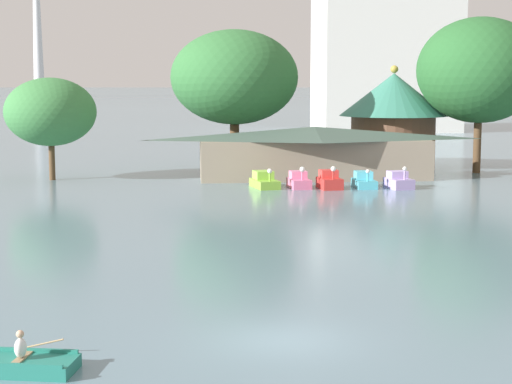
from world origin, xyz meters
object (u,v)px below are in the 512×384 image
at_px(green_roof_pavilion, 393,115).
at_px(shoreline_tree_mid, 234,77).
at_px(pedal_boat_pink, 299,181).
at_px(background_building_block, 384,60).
at_px(pedal_boat_lime, 264,181).
at_px(shoreline_tree_tall_left, 50,112).
at_px(rowboat_with_rower, 12,364).
at_px(boathouse, 314,152).
at_px(pedal_boat_lavender, 399,181).
at_px(pedal_boat_red, 329,181).
at_px(shoreline_tree_right, 480,70).
at_px(pedal_boat_cyan, 364,181).

distance_m(green_roof_pavilion, shoreline_tree_mid, 15.03).
bearing_deg(pedal_boat_pink, background_building_block, 155.42).
xyz_separation_m(pedal_boat_lime, shoreline_tree_mid, (-1.57, 10.85, 7.66)).
bearing_deg(shoreline_tree_tall_left, rowboat_with_rower, -82.65).
height_order(pedal_boat_lime, boathouse, boathouse).
distance_m(pedal_boat_lavender, shoreline_tree_tall_left, 27.73).
bearing_deg(pedal_boat_red, shoreline_tree_mid, -158.68).
bearing_deg(shoreline_tree_tall_left, shoreline_tree_mid, 16.85).
height_order(pedal_boat_red, pedal_boat_lavender, pedal_boat_red).
bearing_deg(pedal_boat_red, background_building_block, 157.01).
height_order(shoreline_tree_mid, background_building_block, background_building_block).
distance_m(pedal_boat_red, shoreline_tree_right, 19.19).
relative_size(pedal_boat_pink, pedal_boat_lavender, 0.98).
bearing_deg(pedal_boat_lavender, shoreline_tree_mid, -147.21).
distance_m(pedal_boat_lime, boathouse, 7.38).
bearing_deg(boathouse, pedal_boat_lime, -129.43).
height_order(pedal_boat_pink, boathouse, boathouse).
height_order(pedal_boat_pink, pedal_boat_red, pedal_boat_red).
distance_m(boathouse, green_roof_pavilion, 11.58).
bearing_deg(pedal_boat_lime, pedal_boat_lavender, 70.88).
bearing_deg(shoreline_tree_right, boathouse, -167.96).
bearing_deg(pedal_boat_lavender, background_building_block, 156.93).
distance_m(boathouse, background_building_block, 68.99).
height_order(pedal_boat_pink, pedal_boat_lavender, pedal_boat_lavender).
xyz_separation_m(pedal_boat_lime, green_roof_pavilion, (12.90, 13.14, 4.32)).
bearing_deg(boathouse, background_building_block, 72.05).
distance_m(pedal_boat_pink, pedal_boat_red, 2.26).
distance_m(rowboat_with_rower, shoreline_tree_mid, 51.33).
bearing_deg(green_roof_pavilion, pedal_boat_lavender, -102.17).
xyz_separation_m(pedal_boat_lime, shoreline_tree_tall_left, (-16.42, 6.35, 4.92)).
bearing_deg(pedal_boat_lavender, boathouse, -152.67).
xyz_separation_m(rowboat_with_rower, pedal_boat_pink, (13.08, 38.68, 0.30)).
distance_m(rowboat_with_rower, pedal_boat_lime, 40.46).
xyz_separation_m(pedal_boat_pink, pedal_boat_cyan, (4.87, -0.08, -0.04)).
relative_size(pedal_boat_lime, shoreline_tree_mid, 0.27).
xyz_separation_m(rowboat_with_rower, shoreline_tree_mid, (8.99, 49.91, 7.94)).
bearing_deg(shoreline_tree_mid, pedal_boat_cyan, -51.63).
xyz_separation_m(pedal_boat_red, shoreline_tree_tall_left, (-21.12, 7.30, 4.85)).
distance_m(shoreline_tree_mid, background_building_block, 65.75).
bearing_deg(green_roof_pavilion, boathouse, -137.70).
distance_m(pedal_boat_red, background_building_block, 75.33).
relative_size(pedal_boat_red, background_building_block, 0.11).
relative_size(pedal_boat_lime, green_roof_pavilion, 0.33).
relative_size(boathouse, background_building_block, 0.89).
xyz_separation_m(pedal_boat_lavender, shoreline_tree_right, (9.34, 9.84, 8.23)).
bearing_deg(pedal_boat_lime, pedal_boat_red, 66.27).
height_order(pedal_boat_lavender, boathouse, boathouse).
xyz_separation_m(pedal_boat_lavender, background_building_block, (15.83, 71.81, 10.65)).
distance_m(pedal_boat_lime, shoreline_tree_tall_left, 18.28).
bearing_deg(shoreline_tree_mid, rowboat_with_rower, -100.21).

